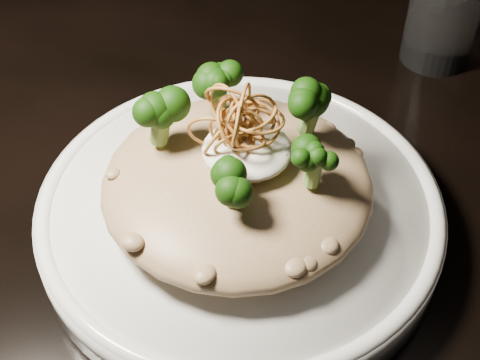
# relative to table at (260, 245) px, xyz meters

# --- Properties ---
(table) EXTENTS (1.10, 0.80, 0.75)m
(table) POSITION_rel_table_xyz_m (0.00, 0.00, 0.00)
(table) COLOR black
(table) RESTS_ON ground
(plate) EXTENTS (0.32, 0.32, 0.03)m
(plate) POSITION_rel_table_xyz_m (0.01, -0.05, 0.10)
(plate) COLOR white
(plate) RESTS_ON table
(risotto) EXTENTS (0.21, 0.21, 0.05)m
(risotto) POSITION_rel_table_xyz_m (0.01, -0.06, 0.14)
(risotto) COLOR brown
(risotto) RESTS_ON plate
(broccoli) EXTENTS (0.15, 0.15, 0.06)m
(broccoli) POSITION_rel_table_xyz_m (0.01, -0.05, 0.19)
(broccoli) COLOR black
(broccoli) RESTS_ON risotto
(cheese) EXTENTS (0.07, 0.07, 0.02)m
(cheese) POSITION_rel_table_xyz_m (0.01, -0.05, 0.17)
(cheese) COLOR white
(cheese) RESTS_ON risotto
(shallots) EXTENTS (0.06, 0.06, 0.04)m
(shallots) POSITION_rel_table_xyz_m (0.01, -0.05, 0.20)
(shallots) COLOR brown
(shallots) RESTS_ON cheese
(drinking_glass) EXTENTS (0.08, 0.08, 0.13)m
(drinking_glass) POSITION_rel_table_xyz_m (0.06, 0.26, 0.15)
(drinking_glass) COLOR silver
(drinking_glass) RESTS_ON table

